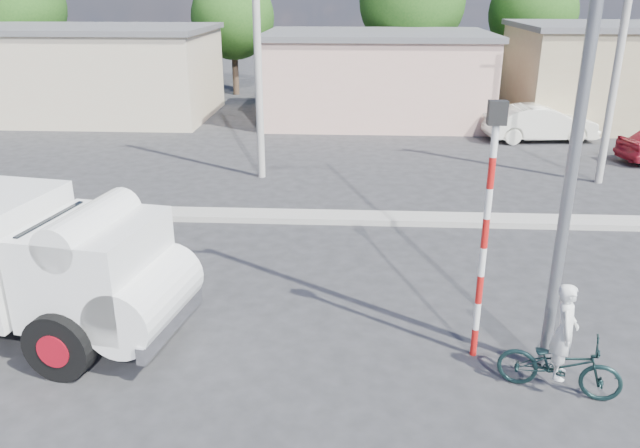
# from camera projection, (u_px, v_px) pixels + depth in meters

# --- Properties ---
(ground_plane) EXTENTS (120.00, 120.00, 0.00)m
(ground_plane) POSITION_uv_depth(u_px,v_px,m) (278.00, 402.00, 9.52)
(ground_plane) COLOR #28282A
(ground_plane) RESTS_ON ground
(median) EXTENTS (40.00, 0.80, 0.16)m
(median) POSITION_uv_depth(u_px,v_px,m) (313.00, 217.00, 16.95)
(median) COLOR #99968E
(median) RESTS_ON ground
(truck) EXTENTS (6.58, 3.32, 2.60)m
(truck) POSITION_uv_depth(u_px,v_px,m) (8.00, 260.00, 10.96)
(truck) COLOR black
(truck) RESTS_ON ground
(bicycle) EXTENTS (1.95, 1.16, 0.97)m
(bicycle) POSITION_uv_depth(u_px,v_px,m) (559.00, 365.00, 9.60)
(bicycle) COLOR #142929
(bicycle) RESTS_ON ground
(cyclist) EXTENTS (0.52, 0.65, 1.55)m
(cyclist) POSITION_uv_depth(u_px,v_px,m) (562.00, 348.00, 9.50)
(cyclist) COLOR silver
(cyclist) RESTS_ON ground
(car_cream) EXTENTS (4.57, 2.05, 1.46)m
(car_cream) POSITION_uv_depth(u_px,v_px,m) (540.00, 123.00, 25.45)
(car_cream) COLOR white
(car_cream) RESTS_ON ground
(traffic_pole) EXTENTS (0.28, 0.18, 4.36)m
(traffic_pole) POSITION_uv_depth(u_px,v_px,m) (487.00, 213.00, 9.82)
(traffic_pole) COLOR red
(traffic_pole) RESTS_ON ground
(streetlight) EXTENTS (2.34, 0.22, 9.00)m
(streetlight) POSITION_uv_depth(u_px,v_px,m) (576.00, 61.00, 8.65)
(streetlight) COLOR slate
(streetlight) RESTS_ON ground
(building_row) EXTENTS (37.80, 7.30, 4.44)m
(building_row) POSITION_uv_depth(u_px,v_px,m) (357.00, 74.00, 29.23)
(building_row) COLOR beige
(building_row) RESTS_ON ground
(tree_row) EXTENTS (51.24, 7.43, 8.42)m
(tree_row) POSITION_uv_depth(u_px,v_px,m) (475.00, 6.00, 33.98)
(tree_row) COLOR #38281E
(tree_row) RESTS_ON ground
(utility_poles) EXTENTS (35.40, 0.24, 8.00)m
(utility_poles) POSITION_uv_depth(u_px,v_px,m) (427.00, 52.00, 19.09)
(utility_poles) COLOR #99968E
(utility_poles) RESTS_ON ground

